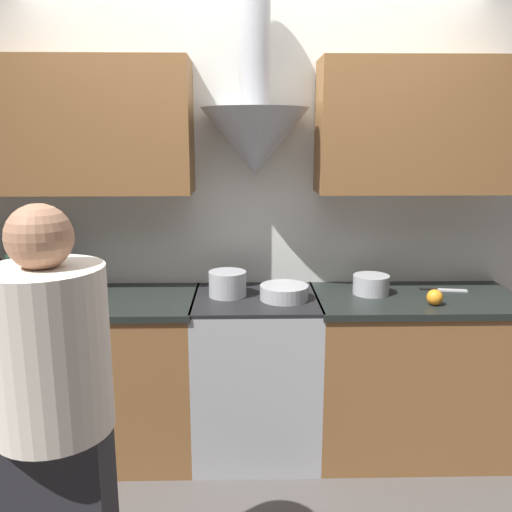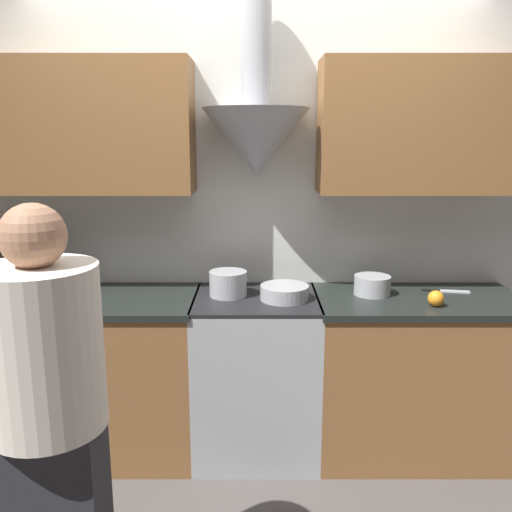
# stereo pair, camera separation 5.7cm
# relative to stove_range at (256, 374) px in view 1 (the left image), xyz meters

# --- Properties ---
(ground_plane) EXTENTS (12.00, 12.00, 0.00)m
(ground_plane) POSITION_rel_stove_range_xyz_m (0.00, -0.30, -0.46)
(ground_plane) COLOR #4C4744
(wall_back) EXTENTS (8.40, 0.57, 2.60)m
(wall_back) POSITION_rel_stove_range_xyz_m (-0.06, 0.27, 1.02)
(wall_back) COLOR silver
(wall_back) RESTS_ON ground_plane
(counter_left) EXTENTS (1.45, 0.62, 0.90)m
(counter_left) POSITION_rel_stove_range_xyz_m (-1.05, -0.00, -0.00)
(counter_left) COLOR brown
(counter_left) RESTS_ON ground_plane
(counter_right) EXTENTS (1.11, 0.62, 0.90)m
(counter_right) POSITION_rel_stove_range_xyz_m (0.88, -0.00, -0.00)
(counter_right) COLOR brown
(counter_right) RESTS_ON ground_plane
(stove_range) EXTENTS (0.67, 0.60, 0.90)m
(stove_range) POSITION_rel_stove_range_xyz_m (0.00, 0.00, 0.00)
(stove_range) COLOR #A8AAAF
(stove_range) RESTS_ON ground_plane
(wine_bottle_4) EXTENTS (0.08, 0.08, 0.35)m
(wine_bottle_4) POSITION_rel_stove_range_xyz_m (-1.31, 0.05, 0.59)
(wine_bottle_4) COLOR black
(wine_bottle_4) RESTS_ON counter_left
(wine_bottle_5) EXTENTS (0.07, 0.07, 0.36)m
(wine_bottle_5) POSITION_rel_stove_range_xyz_m (-1.21, 0.06, 0.59)
(wine_bottle_5) COLOR black
(wine_bottle_5) RESTS_ON counter_left
(wine_bottle_6) EXTENTS (0.08, 0.08, 0.32)m
(wine_bottle_6) POSITION_rel_stove_range_xyz_m (-1.11, 0.07, 0.58)
(wine_bottle_6) COLOR black
(wine_bottle_6) RESTS_ON counter_left
(stock_pot) EXTENTS (0.20, 0.20, 0.14)m
(stock_pot) POSITION_rel_stove_range_xyz_m (-0.15, 0.03, 0.52)
(stock_pot) COLOR #A8AAAF
(stock_pot) RESTS_ON stove_range
(mixing_bowl) EXTENTS (0.26, 0.26, 0.08)m
(mixing_bowl) POSITION_rel_stove_range_xyz_m (0.15, -0.04, 0.49)
(mixing_bowl) COLOR #A8AAAF
(mixing_bowl) RESTS_ON stove_range
(orange_fruit) EXTENTS (0.08, 0.08, 0.08)m
(orange_fruit) POSITION_rel_stove_range_xyz_m (0.92, -0.16, 0.49)
(orange_fruit) COLOR orange
(orange_fruit) RESTS_ON counter_right
(saucepan) EXTENTS (0.20, 0.20, 0.10)m
(saucepan) POSITION_rel_stove_range_xyz_m (0.64, 0.05, 0.50)
(saucepan) COLOR #A8AAAF
(saucepan) RESTS_ON counter_right
(chefs_knife) EXTENTS (0.26, 0.07, 0.01)m
(chefs_knife) POSITION_rel_stove_range_xyz_m (1.06, 0.10, 0.45)
(chefs_knife) COLOR silver
(chefs_knife) RESTS_ON counter_right
(person_foreground_left) EXTENTS (0.37, 0.37, 1.56)m
(person_foreground_left) POSITION_rel_stove_range_xyz_m (-0.67, -1.20, 0.40)
(person_foreground_left) COLOR #28282D
(person_foreground_left) RESTS_ON ground_plane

